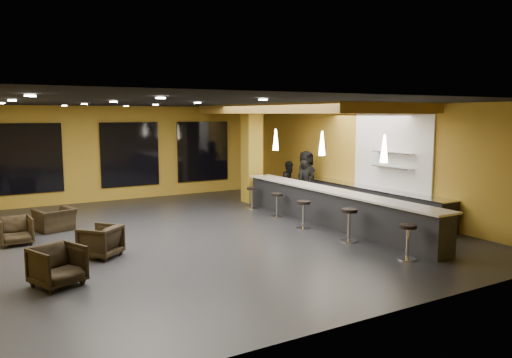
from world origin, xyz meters
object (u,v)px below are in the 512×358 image
armchair_d (55,220)px  staff_b (290,182)px  armchair_a (57,266)px  bar_counter (332,209)px  column (252,154)px  staff_a (305,184)px  pendant_2 (276,140)px  staff_c (306,177)px  prep_counter (371,202)px  bar_stool_0 (408,237)px  bar_stool_1 (349,221)px  armchair_c (16,231)px  pendant_0 (384,149)px  bar_stool_2 (303,211)px  pendant_1 (322,143)px  armchair_b (100,241)px  bar_stool_3 (277,202)px  bar_stool_4 (252,195)px

armchair_d → staff_b: bearing=165.9°
staff_b → armchair_a: bearing=-155.4°
bar_counter → column: size_ratio=2.29×
staff_a → pendant_2: bearing=155.5°
staff_c → armchair_d: (-8.59, -0.07, -0.63)m
staff_a → staff_c: (0.58, 0.74, 0.12)m
bar_counter → prep_counter: bar_counter is taller
bar_stool_0 → bar_stool_1: 1.87m
staff_b → armchair_c: size_ratio=1.99×
prep_counter → pendant_0: pendant_0 is taller
bar_stool_2 → pendant_0: bearing=-65.7°
pendant_1 → armchair_a: (-7.67, -1.88, -1.97)m
pendant_0 → armchair_d: (-6.99, 5.37, -2.04)m
staff_a → bar_stool_0: bearing=-113.7°
pendant_2 → staff_a: pendant_2 is taller
armchair_b → staff_c: bearing=160.4°
pendant_1 → bar_stool_0: 4.49m
staff_b → bar_stool_2: bearing=-124.5°
armchair_a → bar_stool_3: bearing=2.8°
column → bar_stool_3: size_ratio=4.67×
staff_b → armchair_a: size_ratio=1.80×
pendant_1 → staff_a: size_ratio=0.43×
armchair_a → bar_stool_4: size_ratio=1.15×
prep_counter → bar_stool_0: 4.87m
bar_counter → armchair_a: (-7.67, -1.38, -0.12)m
staff_a → pendant_0: bearing=-110.2°
column → armchair_c: (-8.07, -2.32, -1.40)m
bar_stool_2 → bar_stool_3: bar_stool_2 is taller
bar_stool_1 → bar_stool_3: 3.50m
prep_counter → bar_stool_2: 2.97m
bar_counter → staff_b: bearing=74.1°
bar_stool_1 → bar_stool_2: size_ratio=1.06×
pendant_0 → staff_b: 5.98m
pendant_0 → staff_c: bearing=73.6°
prep_counter → bar_stool_1: (-2.79, -2.16, 0.11)m
bar_counter → staff_c: size_ratio=4.24×
armchair_a → bar_stool_1: bearing=-24.3°
column → pendant_2: (0.00, -1.60, 0.60)m
pendant_1 → staff_b: (1.05, 3.17, -1.59)m
pendant_2 → bar_stool_4: size_ratio=0.95×
prep_counter → pendant_2: size_ratio=8.57×
bar_stool_3 → armchair_d: bearing=166.3°
bar_stool_0 → bar_stool_4: bar_stool_0 is taller
armchair_b → armchair_c: size_ratio=1.05×
pendant_1 → pendant_2: same height
bar_counter → bar_stool_3: size_ratio=10.67×
bar_counter → staff_c: (1.60, 3.44, 0.44)m
bar_stool_1 → bar_counter: bearing=64.5°
staff_c → armchair_b: 8.79m
staff_c → armchair_c: size_ratio=2.48×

